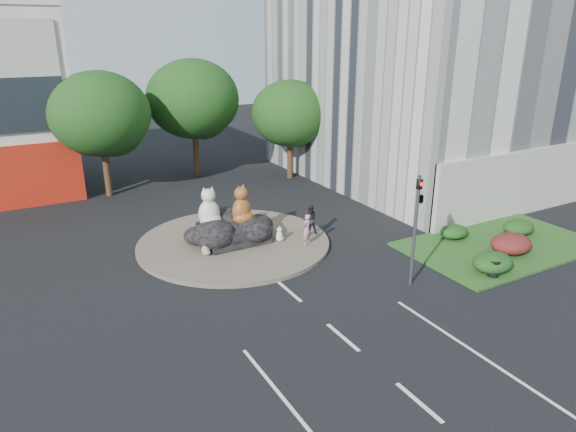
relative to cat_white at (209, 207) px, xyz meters
name	(u,v)px	position (x,y,z in m)	size (l,w,h in m)	color
ground	(343,337)	(1.12, -10.41, -2.15)	(120.00, 120.00, 0.00)	black
roundabout_island	(234,242)	(1.12, -0.41, -2.05)	(10.00, 10.00, 0.20)	brown
rock_plinth	(233,233)	(1.12, -0.41, -1.50)	(3.20, 2.60, 0.90)	black
grass_verge	(500,245)	(13.12, -7.41, -2.09)	(10.00, 6.00, 0.12)	#27531B
tree_left	(101,118)	(-2.81, 11.65, 3.10)	(6.46, 6.46, 8.27)	#382314
tree_mid	(194,103)	(4.19, 13.65, 3.41)	(6.84, 6.84, 8.76)	#382314
tree_right	(290,117)	(10.19, 9.65, 2.48)	(5.70, 5.70, 7.30)	#382314
hedge_near_green	(493,262)	(10.12, -9.41, -1.58)	(2.00, 1.60, 0.90)	#163912
hedge_red	(511,244)	(12.62, -8.41, -1.54)	(2.20, 1.76, 0.99)	#491315
hedge_mid_green	(519,227)	(15.12, -6.91, -1.63)	(1.80, 1.44, 0.81)	#163912
hedge_back_green	(454,232)	(11.62, -5.61, -1.67)	(1.60, 1.28, 0.72)	#163912
traffic_light	(419,207)	(6.22, -8.41, 1.47)	(0.44, 1.24, 5.00)	#595B60
street_lamp	(449,141)	(13.94, -2.41, 2.40)	(2.34, 0.22, 8.06)	#595B60
cat_white	(209,207)	(0.00, 0.00, 0.00)	(1.26, 1.09, 2.10)	beige
cat_tabby	(241,204)	(1.62, -0.43, -0.01)	(1.25, 1.09, 2.09)	#C95F2A
kitten_calico	(206,247)	(-0.79, -1.43, -1.54)	(0.49, 0.43, 0.82)	beige
kitten_white	(279,234)	(3.21, -1.60, -1.55)	(0.48, 0.42, 0.81)	white
pedestrian_pink	(307,229)	(4.22, -2.66, -1.14)	(0.59, 0.39, 1.62)	#C37E94
pedestrian_dark	(310,219)	(5.12, -1.51, -1.12)	(0.81, 0.63, 1.67)	black
litter_bin	(494,268)	(9.78, -9.79, -1.65)	(0.50, 0.50, 0.76)	black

